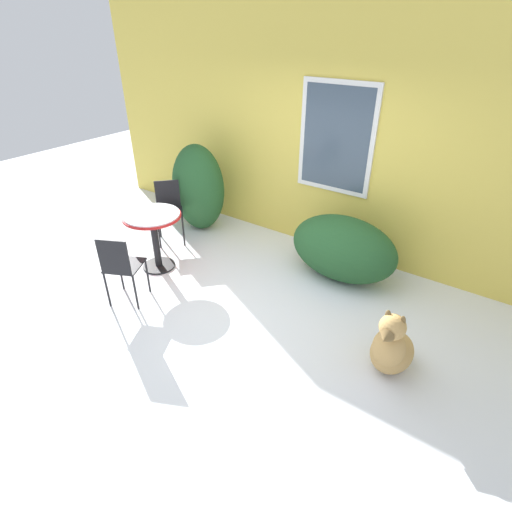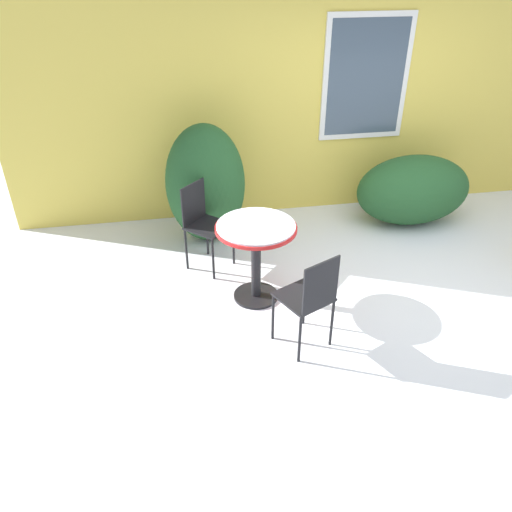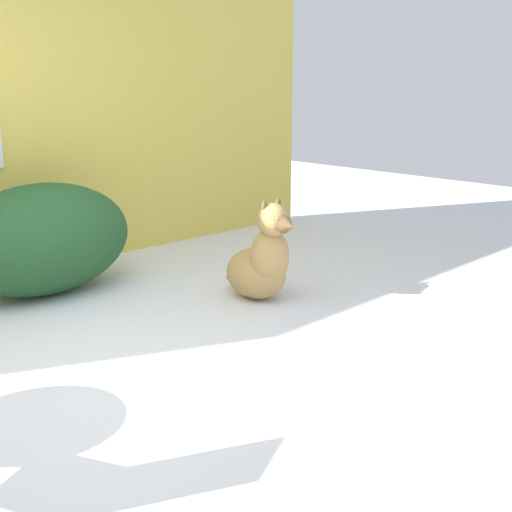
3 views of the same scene
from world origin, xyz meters
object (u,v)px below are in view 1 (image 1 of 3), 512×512
patio_chair_near_table (169,208)px  patio_chair_far_side (121,266)px  dog (391,348)px  patio_table (153,227)px

patio_chair_near_table → patio_chair_far_side: same height
patio_chair_far_side → dog: 2.98m
patio_table → dog: (3.18, -0.02, -0.32)m
patio_chair_far_side → dog: bearing=168.6°
patio_chair_far_side → dog: patio_chair_far_side is taller
patio_chair_near_table → patio_chair_far_side: size_ratio=1.00×
patio_chair_far_side → dog: size_ratio=1.19×
patio_table → patio_chair_near_table: size_ratio=0.87×
patio_table → dog: bearing=-0.4°
patio_table → patio_chair_far_side: bearing=-68.8°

